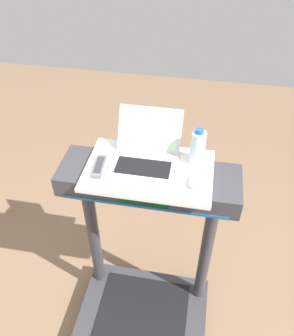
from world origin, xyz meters
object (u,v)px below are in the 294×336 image
object	(u,v)px
laptop	(146,154)
water_bottle	(198,147)
computer_mouse	(195,181)
tv_remote	(99,166)

from	to	relation	value
laptop	water_bottle	xyz separation A→B (m)	(0.25, 0.04, 0.05)
water_bottle	laptop	bearing A→B (deg)	-171.25
computer_mouse	tv_remote	world-z (taller)	computer_mouse
tv_remote	computer_mouse	bearing A→B (deg)	-3.05
laptop	tv_remote	world-z (taller)	laptop
tv_remote	water_bottle	bearing A→B (deg)	15.82
computer_mouse	tv_remote	xyz separation A→B (m)	(-0.46, 0.02, -0.01)
water_bottle	tv_remote	distance (m)	0.48
tv_remote	laptop	bearing A→B (deg)	23.45
laptop	tv_remote	distance (m)	0.23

